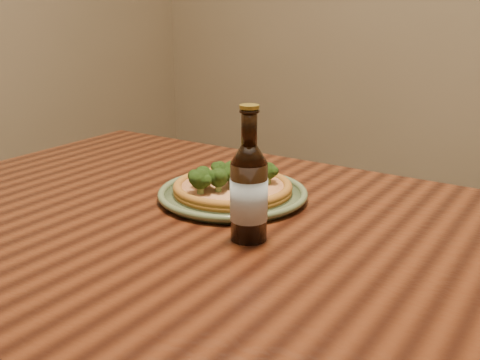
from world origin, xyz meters
The scene contains 4 objects.
table centered at (0.00, 0.10, 0.66)m, with size 1.60×0.90×0.75m.
plate centered at (-0.17, 0.22, 0.76)m, with size 0.29×0.29×0.02m.
pizza centered at (-0.17, 0.22, 0.78)m, with size 0.23×0.23×0.07m.
beer_bottle centered at (-0.04, 0.07, 0.83)m, with size 0.06×0.06×0.22m.
Camera 1 is at (0.41, -0.64, 1.12)m, focal length 42.00 mm.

